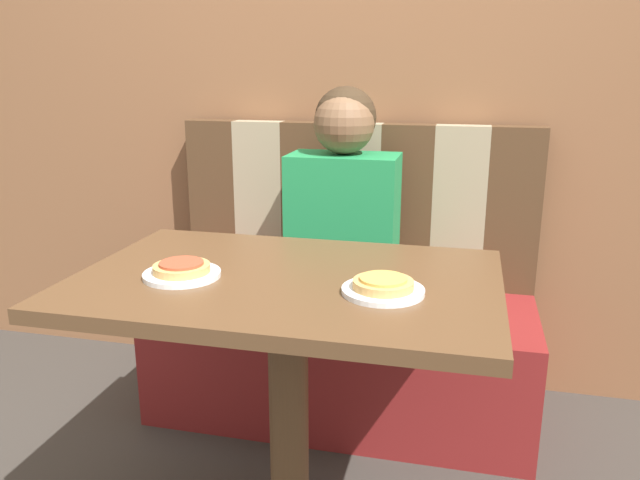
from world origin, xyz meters
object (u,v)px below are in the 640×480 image
(person, at_px, (344,199))
(plate_left, at_px, (182,274))
(pizza_right, at_px, (383,283))
(plate_right, at_px, (383,291))
(pizza_left, at_px, (182,267))

(person, xyz_separation_m, plate_left, (-0.24, -0.75, -0.04))
(plate_left, bearing_deg, pizza_right, 0.00)
(plate_right, bearing_deg, pizza_right, 180.00)
(plate_left, relative_size, plate_right, 1.00)
(plate_right, xyz_separation_m, pizza_right, (-0.00, 0.00, 0.02))
(person, distance_m, pizza_right, 0.79)
(person, relative_size, pizza_left, 5.51)
(person, bearing_deg, pizza_left, -107.77)
(person, relative_size, plate_right, 4.03)
(pizza_left, bearing_deg, pizza_right, 0.00)
(plate_left, relative_size, pizza_left, 1.37)
(pizza_left, bearing_deg, plate_right, 0.00)
(person, xyz_separation_m, pizza_right, (0.24, -0.75, -0.03))
(plate_left, xyz_separation_m, plate_right, (0.48, 0.00, 0.00))
(person, bearing_deg, plate_left, -107.77)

